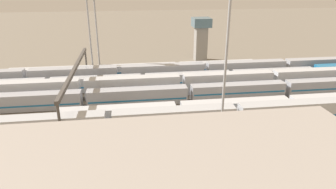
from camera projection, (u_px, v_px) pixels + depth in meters
The scene contains 21 objects.
ground_plane at pixel (164, 99), 73.75m from camera, with size 400.00×400.00×0.00m, color #756B5B.
track_bed_0 at pixel (157, 76), 89.84m from camera, with size 140.00×2.80×0.12m, color #3D3833.
track_bed_1 at pixel (159, 82), 85.24m from camera, with size 140.00×2.80×0.12m, color #3D3833.
track_bed_2 at pixel (161, 88), 80.63m from camera, with size 140.00×2.80×0.12m, color #4C443D.
track_bed_3 at pixel (163, 95), 76.03m from camera, with size 140.00×2.80×0.12m, color #4C443D.
track_bed_4 at pixel (165, 102), 71.42m from camera, with size 140.00×2.80×0.12m, color #4C443D.
track_bed_5 at pixel (168, 111), 66.82m from camera, with size 140.00×2.80×0.12m, color #3D3833.
track_bed_6 at pixel (172, 121), 62.21m from camera, with size 140.00×2.80×0.12m, color #4C443D.
track_bed_7 at pixel (175, 133), 57.60m from camera, with size 140.00×2.80×0.12m, color #3D3833.
train_on_track_3 at pixel (181, 84), 75.67m from camera, with size 95.60×3.00×5.00m.
train_on_track_6 at pixel (235, 109), 63.20m from camera, with size 71.40×3.06×3.80m.
train_on_track_4 at pixel (189, 94), 71.42m from camera, with size 95.60×3.06×3.80m.
train_on_track_0 at pixel (137, 71), 88.39m from camera, with size 71.40×3.06×3.80m.
train_on_track_7 at pixel (174, 121), 56.64m from camera, with size 119.80×3.06×5.00m.
train_on_track_1 at pixel (163, 73), 84.46m from camera, with size 119.80×3.06×5.00m.
train_on_track_2 at pixel (180, 80), 80.56m from camera, with size 114.80×3.06×4.40m.
light_mast_0 at pixel (96, 24), 84.10m from camera, with size 2.80×0.70×23.83m.
light_mast_1 at pixel (227, 43), 48.66m from camera, with size 2.80×0.70×28.29m.
light_mast_2 at pixel (88, 18), 83.28m from camera, with size 2.80×0.70×26.80m.
signal_gantry at pixel (75, 72), 68.33m from camera, with size 0.70×40.00×8.80m.
control_tower at pixel (201, 36), 104.02m from camera, with size 6.00×6.00×14.76m.
Camera 1 is at (8.30, 67.68, 28.11)m, focal length 32.24 mm.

